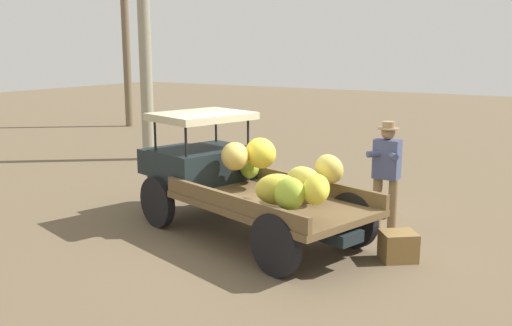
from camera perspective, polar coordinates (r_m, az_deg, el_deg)
ground_plane at (r=9.05m, az=1.59°, el=-7.32°), size 60.00×60.00×0.00m
truck at (r=9.04m, az=-2.13°, el=-1.41°), size 4.66×2.72×1.86m
farmer at (r=9.16m, az=13.00°, el=-0.70°), size 0.53×0.46×1.80m
wooden_crate at (r=8.23m, az=14.15°, el=-8.13°), size 0.62×0.61×0.41m
loose_banana_bunch at (r=10.25m, az=12.16°, el=-4.30°), size 0.67×0.55×0.36m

